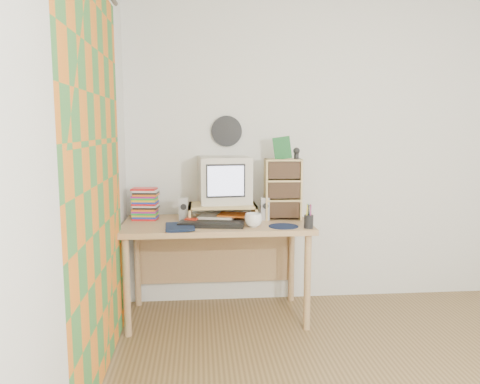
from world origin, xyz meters
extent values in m
plane|color=white|center=(0.00, 1.75, 1.25)|extent=(3.50, 0.00, 3.50)
plane|color=white|center=(-1.75, 0.00, 1.25)|extent=(0.00, 3.50, 3.50)
plane|color=orange|center=(-1.71, 0.48, 1.15)|extent=(0.00, 2.20, 2.20)
cylinder|color=black|center=(-0.93, 1.73, 1.43)|extent=(0.25, 0.02, 0.25)
cube|color=tan|center=(-1.03, 1.38, 0.73)|extent=(1.40, 0.70, 0.04)
cube|color=tan|center=(-1.03, 1.71, 0.38)|extent=(1.33, 0.02, 0.41)
cylinder|color=tan|center=(-1.67, 1.09, 0.35)|extent=(0.05, 0.05, 0.71)
cylinder|color=tan|center=(-0.39, 1.09, 0.35)|extent=(0.05, 0.05, 0.71)
cylinder|color=tan|center=(-1.67, 1.67, 0.35)|extent=(0.05, 0.05, 0.71)
cylinder|color=tan|center=(-0.39, 1.67, 0.35)|extent=(0.05, 0.05, 0.71)
cube|color=tan|center=(-1.23, 1.48, 0.81)|extent=(0.02, 0.30, 0.12)
cube|color=tan|center=(-0.73, 1.48, 0.81)|extent=(0.02, 0.30, 0.12)
cube|color=tan|center=(-0.98, 1.48, 0.86)|extent=(0.52, 0.30, 0.02)
cube|color=beige|center=(-0.96, 1.53, 1.05)|extent=(0.42, 0.42, 0.36)
cube|color=#A1A1A5|center=(-1.28, 1.42, 0.84)|extent=(0.07, 0.07, 0.18)
cube|color=#A1A1A5|center=(-0.65, 1.43, 0.84)|extent=(0.07, 0.07, 0.18)
cube|color=black|center=(-1.07, 1.22, 0.77)|extent=(0.49, 0.23, 0.03)
cube|color=tan|center=(-0.51, 1.46, 0.98)|extent=(0.29, 0.16, 0.47)
imported|color=white|center=(-0.77, 1.18, 0.80)|extent=(0.16, 0.16, 0.10)
imported|color=#0F1A38|center=(-1.40, 1.16, 0.77)|extent=(0.26, 0.20, 0.05)
cylinder|color=#0F1934|center=(-0.55, 1.17, 0.75)|extent=(0.24, 0.24, 0.00)
cube|color=red|center=(-1.22, 1.31, 0.77)|extent=(0.10, 0.08, 0.04)
cube|color=#1B602C|center=(-0.52, 1.46, 1.30)|extent=(0.13, 0.05, 0.17)
camera|label=1|loc=(-1.16, -2.10, 1.46)|focal=35.00mm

